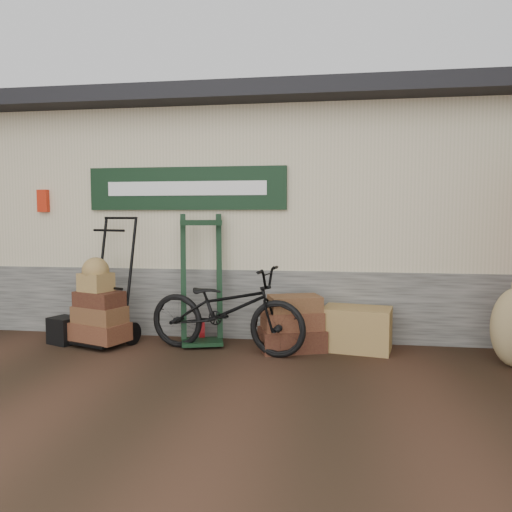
{
  "coord_description": "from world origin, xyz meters",
  "views": [
    {
      "loc": [
        1.57,
        -5.3,
        1.6
      ],
      "look_at": [
        0.62,
        0.9,
        1.09
      ],
      "focal_mm": 35.0,
      "sensor_mm": 36.0,
      "label": 1
    }
  ],
  "objects_px": {
    "porter_trolley": "(110,279)",
    "wicker_hamper": "(357,329)",
    "suitcase_stack": "(292,323)",
    "bicycle": "(226,304)",
    "black_trunk": "(64,330)",
    "green_barrow": "(202,279)"
  },
  "relations": [
    {
      "from": "porter_trolley",
      "to": "wicker_hamper",
      "type": "xyz_separation_m",
      "value": [
        3.04,
        0.13,
        -0.56
      ]
    },
    {
      "from": "suitcase_stack",
      "to": "bicycle",
      "type": "distance_m",
      "value": 0.82
    },
    {
      "from": "porter_trolley",
      "to": "bicycle",
      "type": "xyz_separation_m",
      "value": [
        1.52,
        -0.19,
        -0.25
      ]
    },
    {
      "from": "porter_trolley",
      "to": "wicker_hamper",
      "type": "relative_size",
      "value": 2.07
    },
    {
      "from": "black_trunk",
      "to": "bicycle",
      "type": "bearing_deg",
      "value": -2.21
    },
    {
      "from": "bicycle",
      "to": "suitcase_stack",
      "type": "bearing_deg",
      "value": -63.95
    },
    {
      "from": "green_barrow",
      "to": "bicycle",
      "type": "xyz_separation_m",
      "value": [
        0.39,
        -0.35,
        -0.24
      ]
    },
    {
      "from": "suitcase_stack",
      "to": "bicycle",
      "type": "relative_size",
      "value": 0.39
    },
    {
      "from": "green_barrow",
      "to": "wicker_hamper",
      "type": "xyz_separation_m",
      "value": [
        1.91,
        -0.03,
        -0.55
      ]
    },
    {
      "from": "green_barrow",
      "to": "suitcase_stack",
      "type": "bearing_deg",
      "value": -23.88
    },
    {
      "from": "green_barrow",
      "to": "bicycle",
      "type": "relative_size",
      "value": 0.83
    },
    {
      "from": "suitcase_stack",
      "to": "bicycle",
      "type": "xyz_separation_m",
      "value": [
        -0.76,
        -0.2,
        0.23
      ]
    },
    {
      "from": "suitcase_stack",
      "to": "wicker_hamper",
      "type": "relative_size",
      "value": 0.96
    },
    {
      "from": "green_barrow",
      "to": "wicker_hamper",
      "type": "relative_size",
      "value": 2.06
    },
    {
      "from": "green_barrow",
      "to": "black_trunk",
      "type": "xyz_separation_m",
      "value": [
        -1.71,
        -0.27,
        -0.64
      ]
    },
    {
      "from": "green_barrow",
      "to": "black_trunk",
      "type": "height_order",
      "value": "green_barrow"
    },
    {
      "from": "green_barrow",
      "to": "suitcase_stack",
      "type": "height_order",
      "value": "green_barrow"
    },
    {
      "from": "porter_trolley",
      "to": "black_trunk",
      "type": "bearing_deg",
      "value": -148.61
    },
    {
      "from": "porter_trolley",
      "to": "black_trunk",
      "type": "xyz_separation_m",
      "value": [
        -0.57,
        -0.11,
        -0.64
      ]
    },
    {
      "from": "suitcase_stack",
      "to": "bicycle",
      "type": "bearing_deg",
      "value": -165.17
    },
    {
      "from": "porter_trolley",
      "to": "bicycle",
      "type": "distance_m",
      "value": 1.55
    },
    {
      "from": "porter_trolley",
      "to": "suitcase_stack",
      "type": "height_order",
      "value": "porter_trolley"
    }
  ]
}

